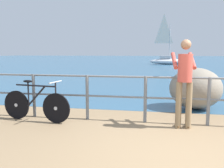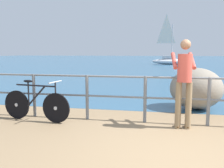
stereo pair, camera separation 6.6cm
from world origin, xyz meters
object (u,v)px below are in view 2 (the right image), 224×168
(bicycle, at_px, (36,104))
(person_at_railing, at_px, (184,80))
(breakwater_boulder_main, at_px, (196,88))
(sailboat, at_px, (170,59))

(bicycle, xyz_separation_m, person_at_railing, (3.18, 0.07, 0.60))
(person_at_railing, height_order, breakwater_boulder_main, person_at_railing)
(bicycle, bearing_deg, person_at_railing, 9.58)
(person_at_railing, relative_size, sailboat, 0.29)
(person_at_railing, bearing_deg, sailboat, -5.98)
(bicycle, xyz_separation_m, sailboat, (3.91, 26.02, 0.32))
(person_at_railing, height_order, sailboat, sailboat)
(bicycle, relative_size, sailboat, 0.27)
(bicycle, relative_size, person_at_railing, 0.95)
(breakwater_boulder_main, height_order, sailboat, sailboat)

